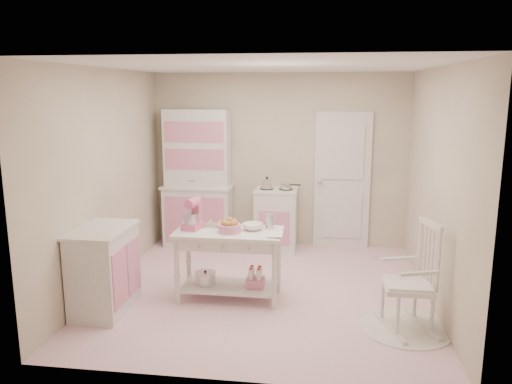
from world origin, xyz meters
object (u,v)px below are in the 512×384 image
base_cabinet (104,270)px  stove (276,219)px  work_table (229,265)px  bread_basket (230,228)px  rocking_chair (409,276)px  hutch (197,178)px  stand_mixer (192,214)px

base_cabinet → stove: bearing=55.6°
work_table → base_cabinet: bearing=-158.5°
work_table → bread_basket: (0.02, -0.05, 0.45)m
base_cabinet → rocking_chair: 3.15m
stove → rocking_chair: bearing=-57.0°
hutch → work_table: bearing=-66.2°
stand_mixer → bread_basket: stand_mixer is taller
stove → rocking_chair: 2.82m
work_table → hutch: bearing=113.8°
hutch → stand_mixer: 1.95m
stove → base_cabinet: (-1.62, -2.37, 0.00)m
rocking_chair → work_table: size_ratio=0.92×
hutch → stove: (1.20, -0.05, -0.58)m
base_cabinet → work_table: (1.26, 0.50, -0.06)m
work_table → stand_mixer: size_ratio=3.53×
hutch → work_table: size_ratio=1.73×
stove → stand_mixer: size_ratio=2.71×
hutch → base_cabinet: 2.52m
hutch → rocking_chair: size_ratio=1.89×
base_cabinet → rocking_chair: size_ratio=0.84×
stand_mixer → bread_basket: size_ratio=1.36×
base_cabinet → stand_mixer: 1.11m
bread_basket → hutch: bearing=113.7°
rocking_chair → stand_mixer: 2.40m
base_cabinet → stand_mixer: stand_mixer is taller
bread_basket → stand_mixer: bearing=171.0°
base_cabinet → bread_basket: 1.41m
hutch → bread_basket: 2.16m
hutch → rocking_chair: 3.68m
rocking_chair → stand_mixer: bearing=149.1°
base_cabinet → bread_basket: base_cabinet is taller
work_table → stand_mixer: (-0.42, 0.02, 0.57)m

